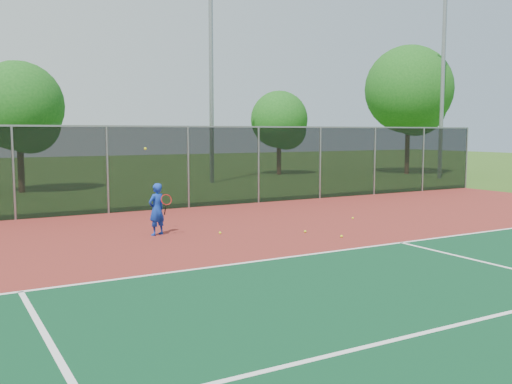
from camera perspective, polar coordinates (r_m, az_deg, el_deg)
ground at (r=11.51m, az=17.53°, el=-8.46°), size 120.00×120.00×0.00m
court_apron at (r=12.91m, az=10.97°, el=-6.67°), size 30.00×20.00×0.02m
fence_back at (r=21.23m, az=-6.79°, el=2.59°), size 30.00×0.06×3.03m
tennis_player at (r=15.71m, az=-9.90°, el=-1.69°), size 0.61×0.67×2.39m
practice_ball_0 at (r=15.39m, az=8.55°, el=-4.40°), size 0.07×0.07×0.07m
practice_ball_1 at (r=15.76m, az=-3.61°, el=-4.10°), size 0.07×0.07×0.07m
practice_ball_2 at (r=16.00m, az=4.94°, el=-3.95°), size 0.07×0.07×0.07m
practice_ball_4 at (r=18.66m, az=9.66°, el=-2.58°), size 0.07×0.07×0.07m
floodlight_n at (r=31.96m, az=-4.51°, el=12.72°), size 0.90×0.40×11.57m
floodlight_ne at (r=36.55m, az=18.20°, el=11.60°), size 0.90×0.40×11.57m
tree_back_left at (r=28.67m, az=-22.45°, el=7.57°), size 4.14×4.14×6.08m
tree_back_mid at (r=37.78m, az=2.51°, el=6.99°), size 3.75×3.75×5.51m
tree_back_right at (r=39.76m, az=15.21°, el=9.49°), size 5.81×5.81×8.54m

